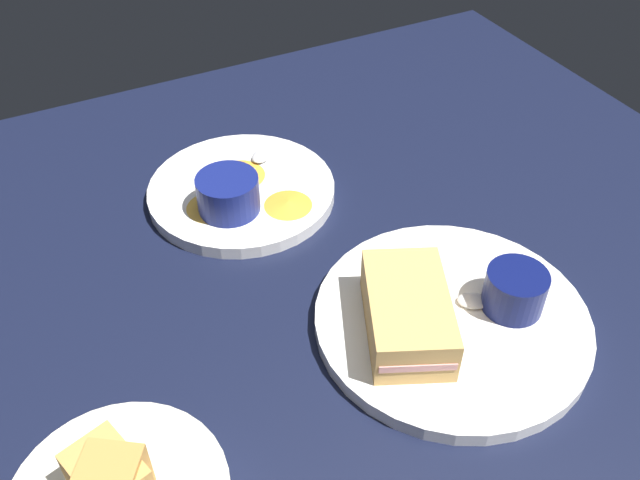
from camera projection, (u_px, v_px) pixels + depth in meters
ground_plane at (358, 320)px, 72.46cm from camera, size 110.00×110.00×3.00cm
plate_sandwich_main at (452, 321)px, 69.31cm from camera, size 27.49×27.49×1.60cm
sandwich_half_near at (407, 313)px, 65.78cm from camera, size 14.97×12.23×4.80cm
ramekin_dark_sauce at (515, 289)px, 68.16cm from camera, size 6.12×6.12×4.40cm
spoon_by_dark_ramekin at (460, 300)px, 69.77cm from camera, size 6.40×9.20×0.80cm
plate_chips_companion at (242, 191)px, 85.03cm from camera, size 22.83×22.83×1.60cm
ramekin_light_gravy at (228, 193)px, 79.70cm from camera, size 7.27×7.27×4.38cm
spoon_by_gravy_ramekin at (257, 162)px, 87.67cm from camera, size 7.84×8.21×0.80cm
plantain_chip_scatter at (243, 193)px, 83.04cm from camera, size 16.59×14.94×0.60cm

